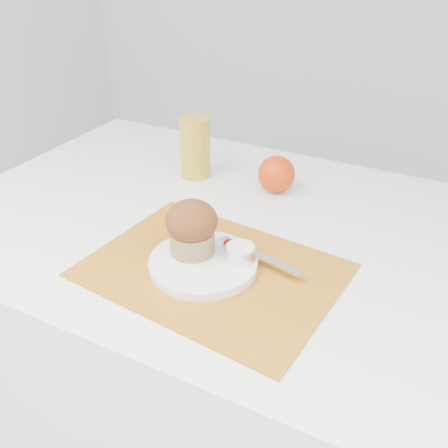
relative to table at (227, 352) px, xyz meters
The scene contains 11 objects.
table is the anchor object (origin of this frame).
placemat 0.41m from the table, 72.21° to the right, with size 0.43×0.32×0.00m, color #B26918.
plate 0.42m from the table, 77.98° to the right, with size 0.19×0.19×0.02m, color white.
ramekin 0.44m from the table, 55.13° to the right, with size 0.06×0.06×0.02m, color silver.
cream 0.45m from the table, 55.13° to the right, with size 0.05×0.05×0.01m, color white.
raspberry_near 0.42m from the table, 62.29° to the right, with size 0.02×0.02×0.02m, color #550302.
raspberry_far 0.43m from the table, 56.59° to the right, with size 0.02×0.02×0.02m, color #510213.
butter_knife 0.43m from the table, 42.57° to the right, with size 0.18×0.01×0.00m, color silver.
orange 0.45m from the table, 78.95° to the left, with size 0.08×0.08×0.08m, color #D13907.
juice_glass 0.50m from the table, 136.73° to the left, with size 0.07×0.07×0.14m, color gold.
muffin 0.47m from the table, 88.08° to the right, with size 0.10×0.10×0.10m.
Camera 1 is at (0.40, -0.74, 1.28)m, focal length 40.00 mm.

